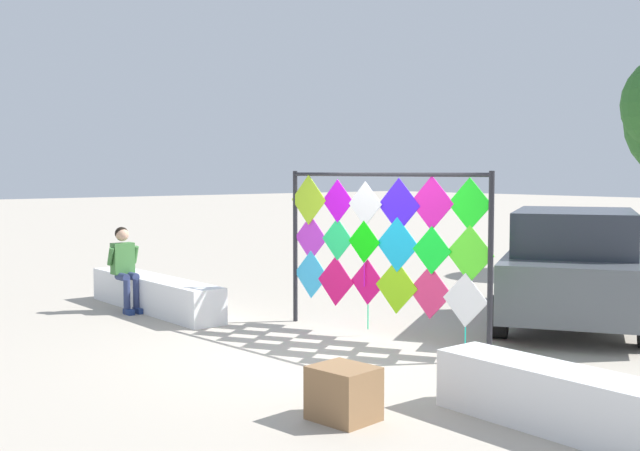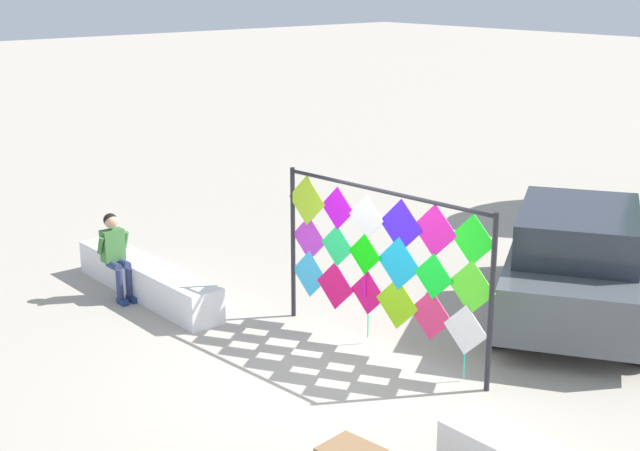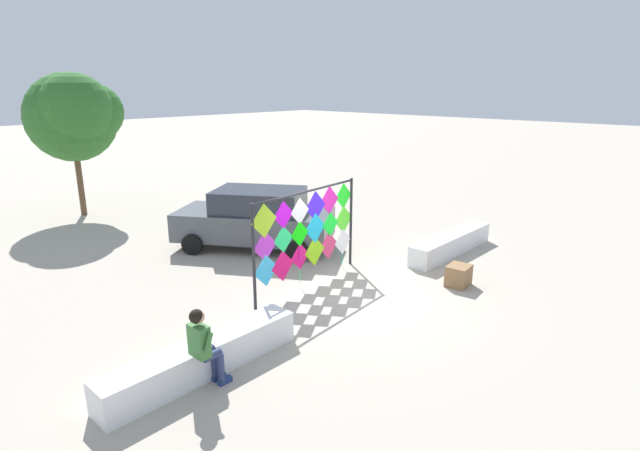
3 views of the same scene
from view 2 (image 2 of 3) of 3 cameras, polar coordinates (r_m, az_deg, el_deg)
The scene contains 5 objects.
ground at distance 11.80m, azimuth 0.72°, elevation -9.74°, with size 120.00×120.00×0.00m, color #ADA393.
plaza_ledge_left at distance 14.75m, azimuth -11.09°, elevation -3.46°, with size 3.64×0.59×0.57m, color white.
kite_display_rack at distance 12.13m, azimuth 4.07°, elevation -1.90°, with size 3.67×0.35×2.35m.
seated_vendor at distance 14.59m, azimuth -13.06°, elevation -1.55°, with size 0.63×0.52×1.42m.
parked_car at distance 14.00m, azimuth 16.17°, elevation -2.26°, with size 4.04×4.86×1.75m.
Camera 2 is at (7.99, -7.01, 5.14)m, focal length 49.64 mm.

